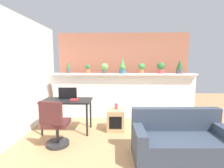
{
  "coord_description": "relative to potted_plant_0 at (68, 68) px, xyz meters",
  "views": [
    {
      "loc": [
        -0.16,
        -2.87,
        1.61
      ],
      "look_at": [
        -0.29,
        1.28,
        1.07
      ],
      "focal_mm": 27.52,
      "sensor_mm": 36.0,
      "label": 1
    }
  ],
  "objects": [
    {
      "name": "brick_wall_behind",
      "position": [
        1.55,
        0.65,
        -0.2
      ],
      "size": [
        4.03,
        0.1,
        2.5
      ],
      "primitive_type": "cube",
      "color": "#AD664C",
      "rests_on": "ground"
    },
    {
      "name": "plant_shelf",
      "position": [
        1.55,
        0.01,
        -0.18
      ],
      "size": [
        4.03,
        0.33,
        0.04
      ],
      "primitive_type": "cube",
      "color": "white",
      "rests_on": "divider_wall"
    },
    {
      "name": "side_cube_shelf",
      "position": [
        1.35,
        -0.92,
        -1.2
      ],
      "size": [
        0.4,
        0.41,
        0.5
      ],
      "color": "tan",
      "rests_on": "ground"
    },
    {
      "name": "potted_plant_4",
      "position": [
        2.07,
        0.04,
        0.0
      ],
      "size": [
        0.19,
        0.19,
        0.29
      ],
      "color": "#C66B42",
      "rests_on": "plant_shelf"
    },
    {
      "name": "potted_plant_3",
      "position": [
        1.53,
        -0.03,
        0.02
      ],
      "size": [
        0.19,
        0.19,
        0.44
      ],
      "color": "#386B84",
      "rests_on": "plant_shelf"
    },
    {
      "name": "potted_plant_6",
      "position": [
        3.11,
        0.01,
        0.03
      ],
      "size": [
        0.18,
        0.18,
        0.39
      ],
      "color": "#4C4C51",
      "rests_on": "plant_shelf"
    },
    {
      "name": "couch",
      "position": [
        2.44,
        -2.08,
        -1.17
      ],
      "size": [
        1.58,
        0.81,
        0.8
      ],
      "color": "#333D4C",
      "rests_on": "ground"
    },
    {
      "name": "book_on_desk",
      "position": [
        0.42,
        -1.09,
        -0.68
      ],
      "size": [
        0.17,
        0.12,
        0.04
      ],
      "primitive_type": "cube",
      "color": "#B22D33",
      "rests_on": "desk"
    },
    {
      "name": "vase_on_shelf",
      "position": [
        1.36,
        -0.87,
        -0.88
      ],
      "size": [
        0.07,
        0.07,
        0.14
      ],
      "primitive_type": "cylinder",
      "color": "#CC3D47",
      "rests_on": "side_cube_shelf"
    },
    {
      "name": "tv_monitor",
      "position": [
        0.23,
        -0.93,
        -0.57
      ],
      "size": [
        0.42,
        0.04,
        0.27
      ],
      "primitive_type": "cube",
      "color": "black",
      "rests_on": "desk"
    },
    {
      "name": "ground_plane",
      "position": [
        1.55,
        -1.95,
        -1.45
      ],
      "size": [
        12.0,
        12.0,
        0.0
      ],
      "primitive_type": "plane",
      "color": "tan"
    },
    {
      "name": "office_chair",
      "position": [
        0.23,
        -1.76,
        -1.06
      ],
      "size": [
        0.48,
        0.49,
        0.91
      ],
      "color": "#262628",
      "rests_on": "ground"
    },
    {
      "name": "side_wall_left",
      "position": [
        -0.71,
        -1.55,
        -0.15
      ],
      "size": [
        0.12,
        4.4,
        2.6
      ],
      "primitive_type": "cube",
      "color": "white",
      "rests_on": "ground"
    },
    {
      "name": "potted_plant_1",
      "position": [
        0.56,
        -0.0,
        -0.03
      ],
      "size": [
        0.14,
        0.14,
        0.25
      ],
      "color": "#C66B42",
      "rests_on": "plant_shelf"
    },
    {
      "name": "potted_plant_5",
      "position": [
        2.6,
        0.03,
        0.0
      ],
      "size": [
        0.22,
        0.22,
        0.31
      ],
      "color": "#B7474C",
      "rests_on": "plant_shelf"
    },
    {
      "name": "divider_wall",
      "position": [
        1.55,
        0.05,
        -0.83
      ],
      "size": [
        4.03,
        0.16,
        1.25
      ],
      "primitive_type": "cube",
      "color": "white",
      "rests_on": "ground"
    },
    {
      "name": "potted_plant_2",
      "position": [
        1.02,
        0.0,
        -0.0
      ],
      "size": [
        0.22,
        0.22,
        0.29
      ],
      "color": "#4C4C51",
      "rests_on": "plant_shelf"
    },
    {
      "name": "desk",
      "position": [
        0.23,
        -1.01,
        -0.79
      ],
      "size": [
        1.1,
        0.6,
        0.75
      ],
      "color": "black",
      "rests_on": "ground"
    },
    {
      "name": "potted_plant_0",
      "position": [
        0.0,
        0.0,
        0.0
      ],
      "size": [
        0.11,
        0.11,
        0.34
      ],
      "color": "#4C4C51",
      "rests_on": "plant_shelf"
    }
  ]
}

